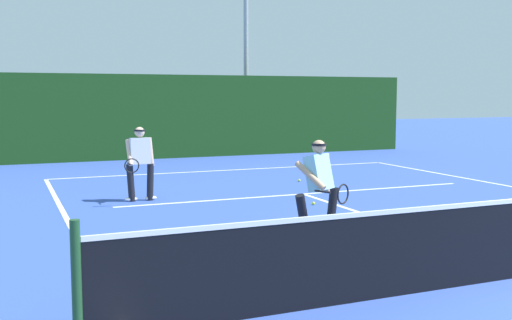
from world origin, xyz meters
name	(u,v)px	position (x,y,z in m)	size (l,w,h in m)	color
court_line_baseline_far	(230,170)	(0.00, 11.12, 0.00)	(10.18, 0.10, 0.01)	white
court_line_service	(303,194)	(0.00, 6.48, 0.00)	(8.30, 0.10, 0.01)	white
court_line_centre	(391,223)	(0.00, 3.20, 0.00)	(0.10, 6.40, 0.01)	white
player_near	(319,186)	(-1.75, 2.57, 0.83)	(1.00, 1.03, 1.52)	black
player_far	(140,161)	(-3.49, 7.01, 0.83)	(0.77, 0.81, 1.53)	black
tennis_ball	(299,180)	(0.79, 8.23, 0.03)	(0.07, 0.07, 0.07)	#D1E033
tennis_ball_extra	(314,203)	(-0.42, 5.22, 0.03)	(0.07, 0.07, 0.07)	#D1E033
back_fence_windscreen	(191,116)	(0.00, 15.07, 1.43)	(17.07, 0.12, 2.87)	#194016
light_pole	(246,23)	(2.69, 16.63, 4.90)	(0.55, 0.44, 8.08)	#9EA39E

